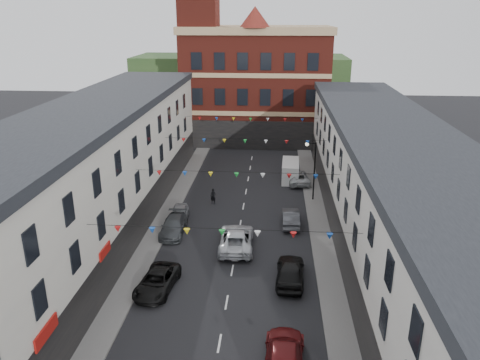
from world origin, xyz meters
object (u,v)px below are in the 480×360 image
(white_van, at_px, (290,171))
(car_right_c, at_px, (284,355))
(street_lamp, at_px, (312,163))
(moving_car, at_px, (236,239))
(car_right_d, at_px, (290,271))
(pedestrian, at_px, (213,196))
(car_left_c, at_px, (157,281))
(car_right_e, at_px, (291,218))
(car_left_d, at_px, (173,226))
(car_right_f, at_px, (298,177))
(car_left_e, at_px, (180,214))

(white_van, bearing_deg, car_right_c, -90.14)
(street_lamp, xyz_separation_m, moving_car, (-6.54, -10.46, -3.12))
(car_right_d, height_order, white_van, white_van)
(moving_car, bearing_deg, street_lamp, -124.29)
(white_van, xyz_separation_m, pedestrian, (-7.70, -7.65, -0.27))
(car_left_c, xyz_separation_m, pedestrian, (1.80, 15.37, 0.12))
(car_right_e, xyz_separation_m, moving_car, (-4.43, -4.62, 0.10))
(car_right_d, bearing_deg, pedestrian, -59.32)
(car_left_d, distance_m, car_right_e, 10.24)
(car_left_d, height_order, car_right_c, car_right_c)
(car_right_f, relative_size, pedestrian, 3.10)
(car_right_c, xyz_separation_m, moving_car, (-3.59, 13.14, 0.04))
(car_right_e, distance_m, moving_car, 6.40)
(car_right_d, xyz_separation_m, car_right_e, (0.29, 9.34, -0.12))
(car_right_e, bearing_deg, moving_car, 45.75)
(car_left_c, height_order, car_right_c, car_right_c)
(car_right_f, relative_size, white_van, 1.02)
(car_right_c, relative_size, pedestrian, 3.31)
(car_right_c, relative_size, car_right_f, 1.07)
(car_left_d, xyz_separation_m, car_left_e, (0.00, 2.68, -0.03))
(car_left_e, bearing_deg, white_van, 42.55)
(street_lamp, height_order, car_right_d, street_lamp)
(pedestrian, bearing_deg, car_right_e, -14.68)
(car_left_d, relative_size, car_right_f, 0.97)
(car_right_c, distance_m, white_van, 29.75)
(car_right_e, height_order, pedestrian, pedestrian)
(car_right_f, bearing_deg, white_van, -58.35)
(car_right_d, bearing_deg, car_left_e, -41.66)
(pedestrian, bearing_deg, car_left_c, -81.20)
(car_right_e, xyz_separation_m, pedestrian, (-7.43, 4.32, 0.09))
(car_left_d, bearing_deg, car_right_f, 49.45)
(street_lamp, distance_m, car_right_d, 15.68)
(moving_car, bearing_deg, car_right_e, -136.04)
(car_left_c, relative_size, white_van, 0.99)
(car_right_c, bearing_deg, car_left_c, -35.70)
(street_lamp, distance_m, car_right_c, 23.99)
(car_right_e, bearing_deg, car_right_d, 87.75)
(car_left_e, distance_m, car_right_f, 15.36)
(car_left_e, bearing_deg, moving_car, -47.78)
(street_lamp, relative_size, car_left_d, 1.29)
(moving_car, bearing_deg, car_left_e, -43.53)
(pedestrian, bearing_deg, white_van, 60.29)
(car_left_d, xyz_separation_m, white_van, (10.20, 14.44, 0.37))
(street_lamp, xyz_separation_m, car_left_d, (-12.05, -8.31, -3.23))
(moving_car, height_order, white_van, white_van)
(car_left_e, relative_size, car_right_d, 0.79)
(car_left_c, relative_size, pedestrian, 3.02)
(car_right_c, xyz_separation_m, pedestrian, (-6.60, 22.08, 0.03))
(car_right_d, distance_m, moving_car, 6.28)
(car_right_e, height_order, car_right_f, car_right_e)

